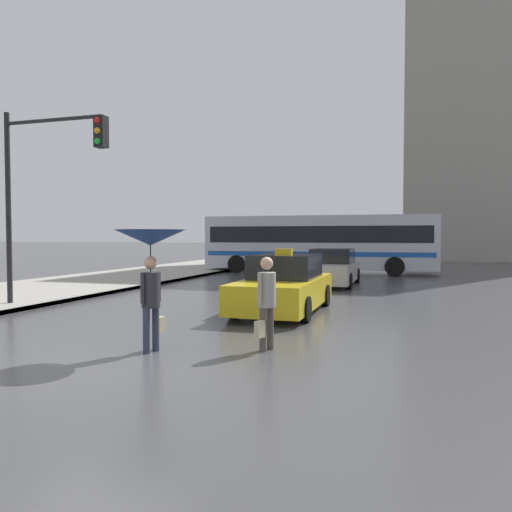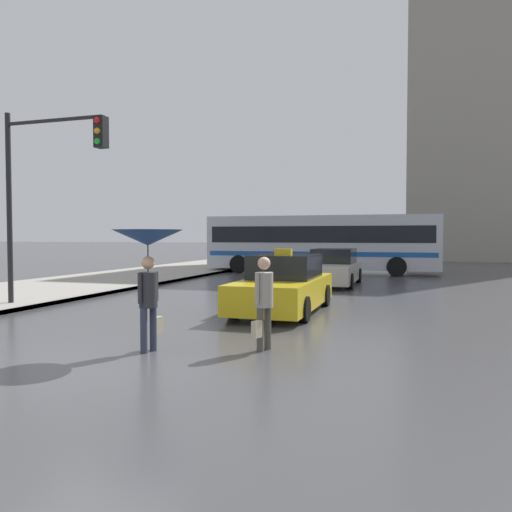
% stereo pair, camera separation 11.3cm
% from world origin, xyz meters
% --- Properties ---
extents(ground_plane, '(300.00, 300.00, 0.00)m').
position_xyz_m(ground_plane, '(0.00, 0.00, 0.00)').
color(ground_plane, '#424244').
extents(taxi, '(1.91, 4.60, 1.64)m').
position_xyz_m(taxi, '(1.51, 6.18, 0.67)').
color(taxi, gold).
rests_on(taxi, ground_plane).
extents(sedan_red, '(1.91, 4.79, 1.46)m').
position_xyz_m(sedan_red, '(1.64, 13.78, 0.67)').
color(sedan_red, '#B7B2AD').
rests_on(sedan_red, ground_plane).
extents(city_bus, '(12.10, 2.87, 3.04)m').
position_xyz_m(city_bus, '(0.01, 20.05, 1.69)').
color(city_bus, '#B2B7C1').
rests_on(city_bus, ground_plane).
extents(pedestrian_with_umbrella, '(1.18, 1.18, 2.07)m').
position_xyz_m(pedestrian_with_umbrella, '(0.45, 1.08, 1.72)').
color(pedestrian_with_umbrella, '#2D3347').
rests_on(pedestrian_with_umbrella, ground_plane).
extents(pedestrian_man, '(0.40, 0.61, 1.60)m').
position_xyz_m(pedestrian_man, '(2.28, 1.76, 0.91)').
color(pedestrian_man, '#4C473D').
rests_on(pedestrian_man, ground_plane).
extents(traffic_light, '(3.17, 0.38, 5.31)m').
position_xyz_m(traffic_light, '(-4.61, 4.68, 3.69)').
color(traffic_light, black).
rests_on(traffic_light, ground_plane).
extents(building_tower_near, '(13.70, 10.64, 30.24)m').
position_xyz_m(building_tower_near, '(10.99, 40.46, 15.12)').
color(building_tower_near, gray).
rests_on(building_tower_near, ground_plane).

